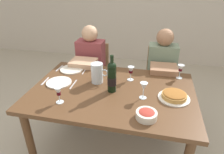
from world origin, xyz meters
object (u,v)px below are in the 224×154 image
at_px(water_pitcher, 97,74).
at_px(dinner_plate_right_setting, 72,69).
at_px(baked_tart, 174,96).
at_px(wine_glass_left_diner, 144,87).
at_px(dinner_plate_left_setting, 59,82).
at_px(diner_left, 89,70).
at_px(wine_bottle, 111,77).
at_px(chair_left, 94,71).
at_px(chair_right, 160,76).
at_px(wine_glass_right_diner, 181,69).
at_px(dining_table, 112,98).
at_px(wine_glass_spare, 59,92).
at_px(diner_right, 161,76).
at_px(wine_glass_centre, 131,71).
at_px(salad_bowl, 146,114).

xyz_separation_m(water_pitcher, dinner_plate_right_setting, (-0.36, 0.21, -0.08)).
bearing_deg(baked_tart, wine_glass_left_diner, -169.01).
bearing_deg(dinner_plate_left_setting, diner_left, 81.65).
xyz_separation_m(wine_bottle, chair_left, (-0.45, 0.89, -0.41)).
bearing_deg(chair_right, wine_glass_right_diner, 105.73).
bearing_deg(chair_left, water_pitcher, 109.89).
relative_size(dinner_plate_left_setting, diner_left, 0.21).
xyz_separation_m(dining_table, wine_glass_spare, (-0.39, -0.29, 0.19)).
bearing_deg(dinner_plate_left_setting, wine_glass_spare, -62.89).
distance_m(baked_tart, wine_glass_spare, 0.98).
height_order(water_pitcher, dinner_plate_right_setting, water_pitcher).
relative_size(baked_tart, diner_right, 0.23).
bearing_deg(wine_glass_right_diner, wine_bottle, -147.65).
xyz_separation_m(dinner_plate_left_setting, chair_left, (0.09, 0.86, -0.27)).
height_order(wine_glass_left_diner, chair_right, wine_glass_left_diner).
bearing_deg(wine_glass_right_diner, baked_tart, -100.05).
distance_m(wine_glass_right_diner, diner_right, 0.42).
height_order(baked_tart, dinner_plate_left_setting, baked_tart).
bearing_deg(diner_right, wine_glass_centre, 51.36).
height_order(salad_bowl, wine_glass_centre, wine_glass_centre).
height_order(dinner_plate_left_setting, diner_left, diner_left).
xyz_separation_m(wine_glass_spare, diner_left, (-0.06, 0.92, -0.24)).
distance_m(water_pitcher, dinner_plate_right_setting, 0.42).
bearing_deg(wine_glass_left_diner, wine_glass_right_diner, 53.58).
xyz_separation_m(water_pitcher, baked_tart, (0.73, -0.13, -0.06)).
bearing_deg(diner_left, wine_glass_right_diner, 166.63).
distance_m(wine_bottle, chair_left, 1.07).
bearing_deg(wine_glass_centre, dinner_plate_left_setting, -162.26).
bearing_deg(chair_left, dinner_plate_right_setting, 80.96).
height_order(wine_bottle, dinner_plate_right_setting, wine_bottle).
relative_size(wine_glass_centre, dinner_plate_left_setting, 0.59).
relative_size(dining_table, chair_right, 1.72).
bearing_deg(wine_bottle, chair_right, 63.93).
xyz_separation_m(dinner_plate_right_setting, chair_right, (0.98, 0.58, -0.27)).
xyz_separation_m(wine_glass_centre, dinner_plate_right_setting, (-0.67, 0.09, -0.10)).
relative_size(water_pitcher, wine_glass_centre, 1.36).
distance_m(baked_tart, diner_left, 1.21).
height_order(baked_tart, wine_glass_left_diner, wine_glass_left_diner).
bearing_deg(wine_glass_left_diner, chair_left, 128.14).
distance_m(dinner_plate_right_setting, chair_left, 0.62).
distance_m(wine_glass_centre, diner_right, 0.60).
bearing_deg(wine_glass_spare, diner_right, 48.73).
relative_size(dinner_plate_right_setting, diner_left, 0.22).
relative_size(water_pitcher, diner_right, 0.17).
height_order(wine_bottle, chair_right, wine_bottle).
bearing_deg(wine_bottle, dining_table, 76.91).
bearing_deg(diner_left, salad_bowl, 128.87).
xyz_separation_m(chair_right, diner_right, (0.01, -0.24, 0.12)).
height_order(water_pitcher, chair_right, water_pitcher).
xyz_separation_m(diner_left, diner_right, (0.91, 0.04, 0.00)).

